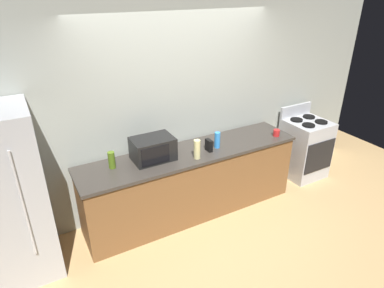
% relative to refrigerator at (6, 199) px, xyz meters
% --- Properties ---
extents(ground_plane, '(8.00, 8.00, 0.00)m').
position_rel_refrigerator_xyz_m(ground_plane, '(2.05, -0.40, -0.90)').
color(ground_plane, tan).
extents(back_wall, '(6.40, 0.10, 2.70)m').
position_rel_refrigerator_xyz_m(back_wall, '(2.05, 0.41, 0.45)').
color(back_wall, '#9EA399').
rests_on(back_wall, ground_plane).
extents(counter_run, '(2.84, 0.64, 0.90)m').
position_rel_refrigerator_xyz_m(counter_run, '(2.05, 0.00, -0.45)').
color(counter_run, brown).
rests_on(counter_run, ground_plane).
extents(refrigerator, '(0.72, 0.73, 1.80)m').
position_rel_refrigerator_xyz_m(refrigerator, '(0.00, 0.00, 0.00)').
color(refrigerator, '#B7BABF').
rests_on(refrigerator, ground_plane).
extents(stove_range, '(0.60, 0.61, 1.08)m').
position_rel_refrigerator_xyz_m(stove_range, '(4.05, 0.00, -0.44)').
color(stove_range, '#B7BABF').
rests_on(stove_range, ground_plane).
extents(microwave, '(0.48, 0.35, 0.27)m').
position_rel_refrigerator_xyz_m(microwave, '(1.56, 0.05, 0.13)').
color(microwave, black).
rests_on(microwave, counter_run).
extents(cordless_phone, '(0.05, 0.11, 0.15)m').
position_rel_refrigerator_xyz_m(cordless_phone, '(2.24, -0.09, 0.07)').
color(cordless_phone, black).
rests_on(cordless_phone, counter_run).
extents(bottle_spray_cleaner, '(0.07, 0.07, 0.20)m').
position_rel_refrigerator_xyz_m(bottle_spray_cleaner, '(2.38, -0.06, 0.10)').
color(bottle_spray_cleaner, '#338CE5').
rests_on(bottle_spray_cleaner, counter_run).
extents(bottle_vinegar, '(0.08, 0.08, 0.23)m').
position_rel_refrigerator_xyz_m(bottle_vinegar, '(2.02, -0.18, 0.12)').
color(bottle_vinegar, beige).
rests_on(bottle_vinegar, counter_run).
extents(bottle_olive_oil, '(0.08, 0.08, 0.20)m').
position_rel_refrigerator_xyz_m(bottle_olive_oil, '(1.07, 0.08, 0.10)').
color(bottle_olive_oil, '#4C6B19').
rests_on(bottle_olive_oil, counter_run).
extents(mug_red, '(0.09, 0.09, 0.09)m').
position_rel_refrigerator_xyz_m(mug_red, '(3.27, -0.15, 0.04)').
color(mug_red, red).
rests_on(mug_red, counter_run).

